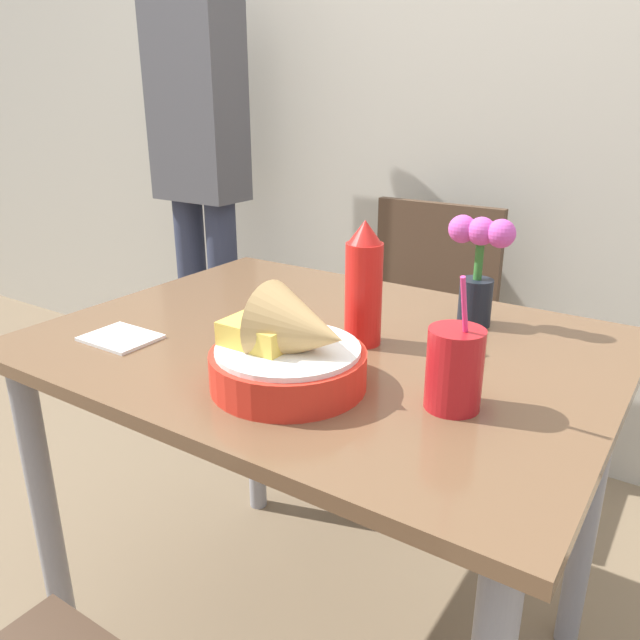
{
  "coord_description": "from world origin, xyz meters",
  "views": [
    {
      "loc": [
        0.57,
        -0.88,
        1.16
      ],
      "look_at": [
        0.03,
        -0.06,
        0.8
      ],
      "focal_mm": 35.0,
      "sensor_mm": 36.0,
      "label": 1
    }
  ],
  "objects_px": {
    "ketchup_bottle": "(364,285)",
    "drink_cup": "(454,371)",
    "food_basket": "(292,352)",
    "person_standing": "(200,156)",
    "chair_far_window": "(421,320)",
    "flower_vase": "(479,264)"
  },
  "relations": [
    {
      "from": "food_basket",
      "to": "drink_cup",
      "type": "xyz_separation_m",
      "value": [
        0.23,
        0.07,
        -0.0
      ]
    },
    {
      "from": "drink_cup",
      "to": "chair_far_window",
      "type": "bearing_deg",
      "value": 116.65
    },
    {
      "from": "food_basket",
      "to": "flower_vase",
      "type": "distance_m",
      "value": 0.44
    },
    {
      "from": "ketchup_bottle",
      "to": "drink_cup",
      "type": "bearing_deg",
      "value": -31.7
    },
    {
      "from": "drink_cup",
      "to": "person_standing",
      "type": "distance_m",
      "value": 1.6
    },
    {
      "from": "ketchup_bottle",
      "to": "person_standing",
      "type": "bearing_deg",
      "value": 145.68
    },
    {
      "from": "drink_cup",
      "to": "food_basket",
      "type": "bearing_deg",
      "value": -161.85
    },
    {
      "from": "drink_cup",
      "to": "person_standing",
      "type": "xyz_separation_m",
      "value": [
        -1.32,
        0.89,
        0.15
      ]
    },
    {
      "from": "chair_far_window",
      "to": "person_standing",
      "type": "bearing_deg",
      "value": -179.55
    },
    {
      "from": "food_basket",
      "to": "flower_vase",
      "type": "height_order",
      "value": "flower_vase"
    },
    {
      "from": "drink_cup",
      "to": "flower_vase",
      "type": "bearing_deg",
      "value": 105.65
    },
    {
      "from": "chair_far_window",
      "to": "food_basket",
      "type": "distance_m",
      "value": 1.03
    },
    {
      "from": "ketchup_bottle",
      "to": "chair_far_window",
      "type": "bearing_deg",
      "value": 106.42
    },
    {
      "from": "flower_vase",
      "to": "person_standing",
      "type": "xyz_separation_m",
      "value": [
        -1.23,
        0.55,
        0.09
      ]
    },
    {
      "from": "food_basket",
      "to": "ketchup_bottle",
      "type": "distance_m",
      "value": 0.22
    },
    {
      "from": "food_basket",
      "to": "flower_vase",
      "type": "xyz_separation_m",
      "value": [
        0.13,
        0.41,
        0.06
      ]
    },
    {
      "from": "chair_far_window",
      "to": "person_standing",
      "type": "xyz_separation_m",
      "value": [
        -0.87,
        -0.01,
        0.44
      ]
    },
    {
      "from": "chair_far_window",
      "to": "drink_cup",
      "type": "height_order",
      "value": "drink_cup"
    },
    {
      "from": "drink_cup",
      "to": "flower_vase",
      "type": "distance_m",
      "value": 0.36
    },
    {
      "from": "chair_far_window",
      "to": "person_standing",
      "type": "height_order",
      "value": "person_standing"
    },
    {
      "from": "chair_far_window",
      "to": "drink_cup",
      "type": "bearing_deg",
      "value": -63.35
    },
    {
      "from": "ketchup_bottle",
      "to": "drink_cup",
      "type": "distance_m",
      "value": 0.27
    }
  ]
}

